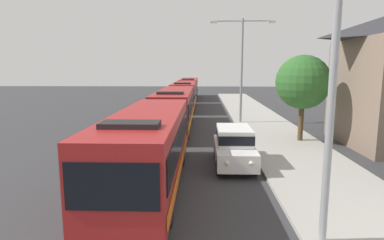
# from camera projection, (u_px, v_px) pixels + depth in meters

# --- Properties ---
(bus_lead) EXTENTS (2.58, 10.65, 3.21)m
(bus_lead) POSITION_uv_depth(u_px,v_px,m) (149.00, 146.00, 12.99)
(bus_lead) COLOR maroon
(bus_lead) RESTS_ON ground_plane
(bus_second_in_line) EXTENTS (2.58, 11.81, 3.21)m
(bus_second_in_line) POSITION_uv_depth(u_px,v_px,m) (175.00, 108.00, 25.25)
(bus_second_in_line) COLOR maroon
(bus_second_in_line) RESTS_ON ground_plane
(bus_middle) EXTENTS (2.58, 10.95, 3.21)m
(bus_middle) POSITION_uv_depth(u_px,v_px,m) (184.00, 94.00, 37.85)
(bus_middle) COLOR maroon
(bus_middle) RESTS_ON ground_plane
(bus_fourth_in_line) EXTENTS (2.58, 11.98, 3.21)m
(bus_fourth_in_line) POSITION_uv_depth(u_px,v_px,m) (189.00, 88.00, 50.52)
(bus_fourth_in_line) COLOR maroon
(bus_fourth_in_line) RESTS_ON ground_plane
(white_suv) EXTENTS (1.86, 4.57, 1.90)m
(white_suv) POSITION_uv_depth(u_px,v_px,m) (234.00, 145.00, 15.98)
(white_suv) COLOR white
(white_suv) RESTS_ON ground_plane
(streetlamp_near) EXTENTS (5.86, 0.28, 9.00)m
(streetlamp_near) POSITION_uv_depth(u_px,v_px,m) (336.00, 34.00, 7.93)
(streetlamp_near) COLOR gray
(streetlamp_near) RESTS_ON sidewalk
(streetlamp_mid) EXTENTS (5.31, 0.28, 8.63)m
(streetlamp_mid) POSITION_uv_depth(u_px,v_px,m) (242.00, 61.00, 27.19)
(streetlamp_mid) COLOR gray
(streetlamp_mid) RESTS_ON sidewalk
(roadside_tree) EXTENTS (3.40, 3.40, 5.44)m
(roadside_tree) POSITION_uv_depth(u_px,v_px,m) (303.00, 82.00, 20.45)
(roadside_tree) COLOR #4C3823
(roadside_tree) RESTS_ON sidewalk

